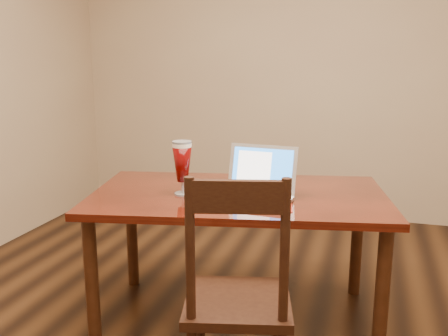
% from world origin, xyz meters
% --- Properties ---
extents(dining_table, '(1.69, 1.15, 1.01)m').
position_xyz_m(dining_table, '(-0.22, 0.50, 0.65)').
color(dining_table, '#55170B').
rests_on(dining_table, ground).
extents(dining_chair, '(0.52, 0.50, 1.02)m').
position_xyz_m(dining_chair, '(-0.03, -0.18, 0.48)').
color(dining_chair, black).
rests_on(dining_chair, ground).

